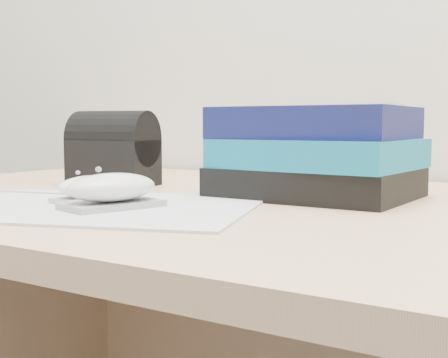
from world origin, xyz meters
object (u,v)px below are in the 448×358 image
Objects in this scene: mouse_rear at (90,188)px; mouse_front at (112,190)px; pouch at (114,150)px; book_stack at (317,153)px.

mouse_front reaches higher than mouse_rear.
mouse_rear is 0.24m from pouch.
book_stack is (0.22, 0.23, 0.04)m from mouse_rear.
pouch is at bearing 132.46° from mouse_front.
mouse_rear is 0.77× the size of mouse_front.
pouch is (-0.14, 0.19, 0.04)m from mouse_rear.
book_stack is (0.15, 0.26, 0.04)m from mouse_front.
pouch reaches higher than mouse_rear.
book_stack reaches higher than pouch.
mouse_rear is 0.32m from book_stack.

